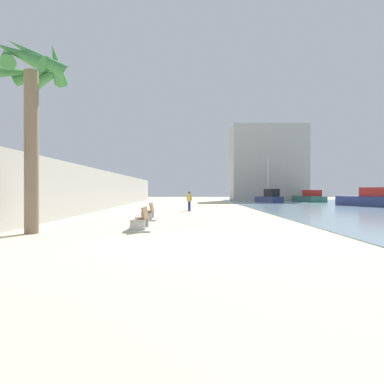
{
  "coord_description": "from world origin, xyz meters",
  "views": [
    {
      "loc": [
        0.34,
        -10.95,
        1.68
      ],
      "look_at": [
        0.47,
        12.46,
        1.58
      ],
      "focal_mm": 32.33,
      "sensor_mm": 36.0,
      "label": 1
    }
  ],
  "objects": [
    {
      "name": "harbor_building",
      "position": [
        13.21,
        46.0,
        6.13
      ],
      "size": [
        12.0,
        6.0,
        12.26
      ],
      "primitive_type": "cube",
      "color": "#ADAAA3",
      "rests_on": "ground"
    },
    {
      "name": "bench_near",
      "position": [
        -1.77,
        3.71,
        0.23
      ],
      "size": [
        1.14,
        2.12,
        0.98
      ],
      "color": "#ADAAA3",
      "rests_on": "ground"
    },
    {
      "name": "person_walking",
      "position": [
        0.28,
        17.06,
        0.94
      ],
      "size": [
        0.45,
        0.34,
        1.62
      ],
      "color": "navy",
      "rests_on": "ground"
    },
    {
      "name": "bench_far",
      "position": [
        -2.06,
        8.86,
        0.23
      ],
      "size": [
        1.15,
        2.12,
        0.98
      ],
      "color": "#ADAAA3",
      "rests_on": "ground"
    },
    {
      "name": "boat_mid_bay",
      "position": [
        17.76,
        39.2,
        0.66
      ],
      "size": [
        2.71,
        7.29,
        1.71
      ],
      "color": "#337060",
      "rests_on": "water_bay"
    },
    {
      "name": "boat_nearest",
      "position": [
        11.5,
        37.29,
        0.74
      ],
      "size": [
        3.48,
        4.54,
        6.32
      ],
      "color": "navy",
      "rests_on": "water_bay"
    },
    {
      "name": "ground_plane",
      "position": [
        0.0,
        18.0,
        0.0
      ],
      "size": [
        120.0,
        120.0,
        0.0
      ],
      "primitive_type": "plane",
      "color": "beige"
    },
    {
      "name": "boat_far_left",
      "position": [
        19.01,
        24.96,
        0.77
      ],
      "size": [
        4.6,
        6.7,
        1.96
      ],
      "color": "navy",
      "rests_on": "water_bay"
    },
    {
      "name": "seawall",
      "position": [
        -7.5,
        18.0,
        1.71
      ],
      "size": [
        0.8,
        64.0,
        3.42
      ],
      "primitive_type": "cube",
      "color": "#ADAAA3",
      "rests_on": "ground"
    },
    {
      "name": "palm_tree",
      "position": [
        -5.83,
        2.6,
        5.61
      ],
      "size": [
        3.22,
        3.23,
        7.65
      ],
      "color": "#7A6651",
      "rests_on": "ground"
    }
  ]
}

